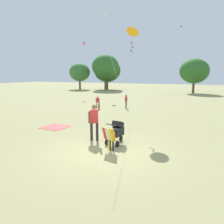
{
  "coord_description": "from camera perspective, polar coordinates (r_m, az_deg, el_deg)",
  "views": [
    {
      "loc": [
        3.8,
        -7.6,
        3.05
      ],
      "look_at": [
        -0.44,
        1.68,
        1.3
      ],
      "focal_mm": 35.79,
      "sensor_mm": 36.0,
      "label": 1
    }
  ],
  "objects": [
    {
      "name": "ground_plane",
      "position": [
        9.03,
        -1.93,
        -10.02
      ],
      "size": [
        120.0,
        120.0,
        0.0
      ],
      "primitive_type": "plane",
      "color": "#938E5B"
    },
    {
      "name": "treeline_distant",
      "position": [
        39.8,
        9.65,
        10.54
      ],
      "size": [
        44.92,
        6.77,
        6.56
      ],
      "color": "brown",
      "rests_on": "ground"
    },
    {
      "name": "child_with_butterfly_kite",
      "position": [
        8.9,
        -0.26,
        -6.3
      ],
      "size": [
        0.58,
        0.4,
        0.97
      ],
      "color": "#232328",
      "rests_on": "ground"
    },
    {
      "name": "person_adult_flyer",
      "position": [
        10.23,
        -4.58,
        -1.75
      ],
      "size": [
        0.54,
        0.66,
        1.76
      ],
      "color": "#232328",
      "rests_on": "ground"
    },
    {
      "name": "stroller",
      "position": [
        9.8,
        1.2,
        -4.71
      ],
      "size": [
        0.59,
        1.11,
        1.03
      ],
      "color": "black",
      "rests_on": "ground"
    },
    {
      "name": "kite_adult_black",
      "position": [
        13.75,
        5.22,
        19.55
      ],
      "size": [
        0.88,
        4.3,
        5.71
      ],
      "color": "#F4A319",
      "rests_on": "ground"
    },
    {
      "name": "distant_kites_cluster",
      "position": [
        30.83,
        17.92,
        23.03
      ],
      "size": [
        22.48,
        13.6,
        8.73
      ],
      "color": "#F4A319"
    },
    {
      "name": "person_red_shirt",
      "position": [
        19.68,
        -3.68,
        2.79
      ],
      "size": [
        0.36,
        0.21,
        1.14
      ],
      "color": "#7F705B",
      "rests_on": "ground"
    },
    {
      "name": "person_couple_left",
      "position": [
        19.8,
        3.63,
        3.01
      ],
      "size": [
        0.29,
        0.34,
        1.24
      ],
      "color": "#4C4C51",
      "rests_on": "ground"
    },
    {
      "name": "picnic_blanket",
      "position": [
        13.37,
        -14.26,
        -3.72
      ],
      "size": [
        1.51,
        1.5,
        0.02
      ],
      "primitive_type": "cube",
      "rotation": [
        0.0,
        0.0,
        -0.07
      ],
      "color": "#CC3D3D",
      "rests_on": "ground"
    }
  ]
}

